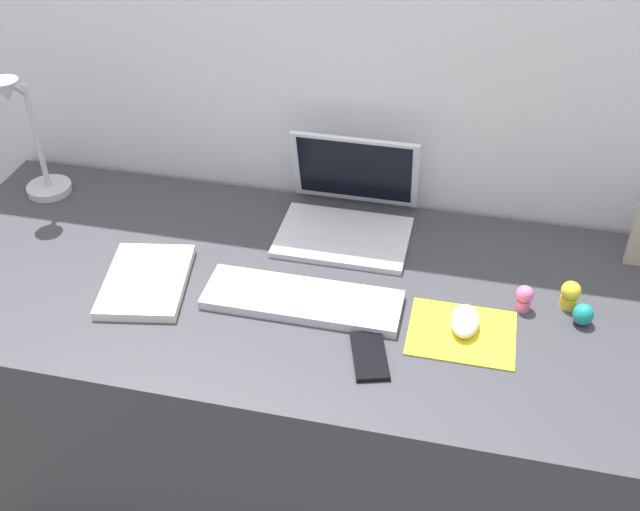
# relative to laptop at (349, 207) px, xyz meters

# --- Properties ---
(ground_plane) EXTENTS (6.00, 6.00, 0.00)m
(ground_plane) POSITION_rel_laptop_xyz_m (-0.02, -0.25, -0.79)
(ground_plane) COLOR #59514C
(back_wall) EXTENTS (2.97, 0.05, 1.64)m
(back_wall) POSITION_rel_laptop_xyz_m (-0.02, 0.15, 0.03)
(back_wall) COLOR silver
(back_wall) RESTS_ON ground_plane
(desk) EXTENTS (1.77, 0.71, 0.74)m
(desk) POSITION_rel_laptop_xyz_m (-0.02, -0.25, -0.42)
(desk) COLOR #38383D
(desk) RESTS_ON ground_plane
(laptop) EXTENTS (0.30, 0.27, 0.21)m
(laptop) POSITION_rel_laptop_xyz_m (0.00, 0.00, 0.00)
(laptop) COLOR silver
(laptop) RESTS_ON desk
(keyboard) EXTENTS (0.41, 0.13, 0.02)m
(keyboard) POSITION_rel_laptop_xyz_m (-0.04, -0.30, -0.04)
(keyboard) COLOR silver
(keyboard) RESTS_ON desk
(mousepad) EXTENTS (0.21, 0.17, 0.00)m
(mousepad) POSITION_rel_laptop_xyz_m (0.29, -0.32, -0.05)
(mousepad) COLOR yellow
(mousepad) RESTS_ON desk
(mouse) EXTENTS (0.06, 0.10, 0.03)m
(mouse) POSITION_rel_laptop_xyz_m (0.29, -0.30, -0.03)
(mouse) COLOR silver
(mouse) RESTS_ON mousepad
(cell_phone) EXTENTS (0.10, 0.14, 0.01)m
(cell_phone) POSITION_rel_laptop_xyz_m (0.12, -0.42, -0.05)
(cell_phone) COLOR black
(cell_phone) RESTS_ON desk
(desk_lamp) EXTENTS (0.11, 0.15, 0.34)m
(desk_lamp) POSITION_rel_laptop_xyz_m (-0.76, -0.05, 0.10)
(desk_lamp) COLOR #B7B7BC
(desk_lamp) RESTS_ON desk
(notebook_pad) EXTENTS (0.21, 0.27, 0.02)m
(notebook_pad) POSITION_rel_laptop_xyz_m (-0.38, -0.31, -0.04)
(notebook_pad) COLOR silver
(notebook_pad) RESTS_ON desk
(toy_figurine_pink) EXTENTS (0.04, 0.04, 0.06)m
(toy_figurine_pink) POSITION_rel_laptop_xyz_m (0.41, -0.22, -0.02)
(toy_figurine_pink) COLOR pink
(toy_figurine_pink) RESTS_ON desk
(toy_figurine_teal) EXTENTS (0.04, 0.04, 0.05)m
(toy_figurine_teal) POSITION_rel_laptop_xyz_m (0.52, -0.23, -0.03)
(toy_figurine_teal) COLOR teal
(toy_figurine_teal) RESTS_ON desk
(toy_figurine_yellow) EXTENTS (0.04, 0.04, 0.06)m
(toy_figurine_yellow) POSITION_rel_laptop_xyz_m (0.50, -0.19, -0.02)
(toy_figurine_yellow) COLOR yellow
(toy_figurine_yellow) RESTS_ON desk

